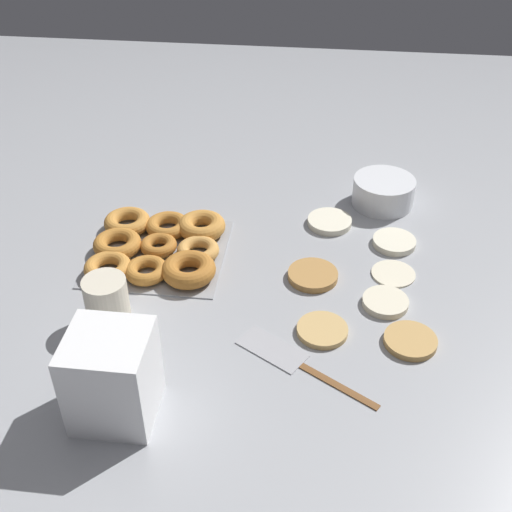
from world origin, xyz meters
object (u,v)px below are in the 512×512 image
at_px(pancake_2, 385,302).
at_px(pancake_3, 322,330).
at_px(pancake_1, 394,242).
at_px(pancake_6, 393,273).
at_px(container_stack, 112,377).
at_px(pancake_0, 410,341).
at_px(donut_tray, 159,246).
at_px(batter_bowl, 383,192).
at_px(paper_cup, 107,302).
at_px(pancake_4, 330,222).
at_px(pancake_5, 313,275).
at_px(spatula, 286,357).

relative_size(pancake_2, pancake_3, 0.94).
bearing_deg(pancake_1, pancake_6, -3.68).
bearing_deg(container_stack, pancake_0, 113.84).
relative_size(donut_tray, container_stack, 1.79).
height_order(batter_bowl, container_stack, container_stack).
bearing_deg(pancake_6, pancake_2, -12.04).
height_order(pancake_0, pancake_2, pancake_2).
bearing_deg(pancake_0, paper_cup, -89.25).
height_order(pancake_0, pancake_4, pancake_4).
distance_m(pancake_1, pancake_6, 0.11).
xyz_separation_m(pancake_2, pancake_5, (-0.07, -0.15, 0.00)).
distance_m(pancake_5, batter_bowl, 0.36).
relative_size(pancake_1, pancake_5, 0.91).
xyz_separation_m(batter_bowl, paper_cup, (0.51, -0.55, 0.02)).
xyz_separation_m(pancake_2, paper_cup, (0.12, -0.54, 0.04)).
relative_size(pancake_0, pancake_2, 1.07).
height_order(pancake_3, paper_cup, paper_cup).
relative_size(pancake_1, spatula, 0.36).
distance_m(pancake_6, paper_cup, 0.61).
relative_size(pancake_2, batter_bowl, 0.62).
distance_m(batter_bowl, spatula, 0.60).
xyz_separation_m(pancake_0, container_stack, (0.22, -0.51, 0.08)).
bearing_deg(pancake_2, paper_cup, -78.06).
xyz_separation_m(pancake_1, paper_cup, (0.33, -0.57, 0.04)).
bearing_deg(spatula, container_stack, 61.47).
bearing_deg(pancake_2, pancake_6, 167.96).
relative_size(pancake_0, donut_tray, 0.34).
xyz_separation_m(pancake_1, pancake_4, (-0.07, -0.15, 0.00)).
bearing_deg(donut_tray, pancake_0, 67.25).
height_order(pancake_1, pancake_3, pancake_1).
distance_m(pancake_0, pancake_6, 0.21).
relative_size(pancake_0, pancake_3, 1.01).
height_order(pancake_2, paper_cup, paper_cup).
bearing_deg(pancake_2, spatula, -47.63).
bearing_deg(pancake_4, spatula, -8.53).
xyz_separation_m(pancake_4, donut_tray, (0.16, -0.38, 0.01)).
bearing_deg(pancake_4, pancake_2, 23.13).
relative_size(pancake_0, paper_cup, 0.98).
height_order(pancake_1, spatula, pancake_1).
height_order(pancake_1, donut_tray, donut_tray).
xyz_separation_m(paper_cup, spatula, (0.06, 0.36, -0.05)).
bearing_deg(pancake_5, pancake_2, 65.04).
height_order(pancake_1, pancake_4, same).
xyz_separation_m(pancake_0, spatula, (0.07, -0.23, -0.00)).
bearing_deg(paper_cup, pancake_6, 111.11).
distance_m(pancake_3, spatula, 0.10).
bearing_deg(spatula, donut_tray, -11.79).
bearing_deg(pancake_4, batter_bowl, 130.42).
bearing_deg(pancake_1, pancake_2, -7.73).
height_order(pancake_1, pancake_5, same).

